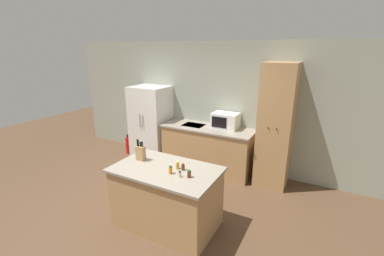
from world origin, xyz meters
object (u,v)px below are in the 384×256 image
Objects in this scene: spice_bottle_tall_dark at (183,167)px; spice_bottle_green_herb at (189,174)px; pantry_cabinet at (276,126)px; refrigerator at (151,123)px; microwave at (226,120)px; fire_extinguisher at (129,145)px; knife_block at (141,153)px; spice_bottle_short_red at (180,174)px; spice_bottle_pale_salt at (170,170)px; spice_bottle_amber_oil at (177,165)px.

spice_bottle_tall_dark is 0.91× the size of spice_bottle_green_herb.
pantry_cabinet reaches higher than spice_bottle_green_herb.
refrigerator is 1.79m from microwave.
pantry_cabinet is 2.13m from spice_bottle_green_herb.
pantry_cabinet is at bearing 2.87° from fire_extinguisher.
knife_block is at bearing -179.12° from spice_bottle_tall_dark.
spice_bottle_short_red is at bearing -154.62° from spice_bottle_green_herb.
pantry_cabinet is 20.35× the size of spice_bottle_pale_salt.
spice_bottle_green_herb is at bearing -34.21° from fire_extinguisher.
microwave is at bearing 74.33° from knife_block.
spice_bottle_short_red is 0.17× the size of fire_extinguisher.
knife_block is 3.99× the size of spice_bottle_short_red.
spice_bottle_green_herb is at bearing 5.68° from spice_bottle_pale_salt.
microwave reaches higher than spice_bottle_amber_oil.
fire_extinguisher is at bearing -177.13° from pantry_cabinet.
fire_extinguisher is at bearing -168.08° from refrigerator.
microwave reaches higher than spice_bottle_short_red.
microwave is 2.55m from fire_extinguisher.
refrigerator is at bearing 123.40° from knife_block.
microwave is 4.76× the size of spice_bottle_amber_oil.
spice_bottle_green_herb is 0.27m from spice_bottle_pale_salt.
refrigerator is 2.66m from spice_bottle_tall_dark.
pantry_cabinet is at bearing 0.82° from refrigerator.
pantry_cabinet reaches higher than spice_bottle_tall_dark.
microwave is at bearing 95.91° from spice_bottle_short_red.
microwave is at bearing 91.78° from spice_bottle_pale_salt.
spice_bottle_pale_salt is at bearing -114.39° from pantry_cabinet.
pantry_cabinet reaches higher than refrigerator.
refrigerator is at bearing 11.92° from fire_extinguisher.
spice_bottle_tall_dark is 0.22m from spice_bottle_green_herb.
spice_bottle_amber_oil is (-0.15, 0.19, 0.01)m from spice_bottle_short_red.
microwave is (1.77, 0.13, 0.25)m from refrigerator.
spice_bottle_tall_dark is at bearing -33.83° from fire_extinguisher.
microwave is at bearing 175.03° from pantry_cabinet.
spice_bottle_short_red is at bearing -45.51° from refrigerator.
pantry_cabinet reaches higher than knife_block.
spice_bottle_green_herb is (-0.66, -2.01, -0.19)m from pantry_cabinet.
refrigerator is 2.21m from knife_block.
spice_bottle_amber_oil is at bearing 0.70° from knife_block.
spice_bottle_amber_oil is (0.62, 0.01, -0.06)m from knife_block.
pantry_cabinet reaches higher than fire_extinguisher.
spice_bottle_pale_salt is (0.62, -0.16, -0.06)m from knife_block.
refrigerator reaches higher than spice_bottle_short_red.
spice_bottle_green_herb is at bearing -81.06° from microwave.
microwave is 1.97m from spice_bottle_tall_dark.
refrigerator is at bearing 134.49° from spice_bottle_short_red.
spice_bottle_pale_salt is (1.83, -2.00, 0.10)m from refrigerator.
microwave is (-0.99, 0.09, -0.04)m from pantry_cabinet.
knife_block is 2.63m from fire_extinguisher.
fire_extinguisher is (-2.71, 1.84, -0.72)m from spice_bottle_green_herb.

